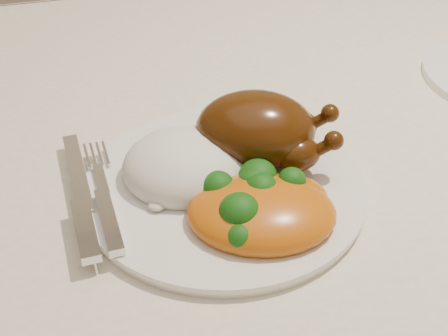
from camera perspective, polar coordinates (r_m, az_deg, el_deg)
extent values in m
cube|color=brown|center=(0.74, 8.72, 0.53)|extent=(1.60, 0.90, 0.04)
cube|color=white|center=(0.72, 8.89, 2.06)|extent=(1.72, 1.02, 0.01)
cube|color=white|center=(1.19, -1.08, 12.36)|extent=(1.72, 0.01, 0.18)
cylinder|color=white|center=(0.64, 0.00, -1.87)|extent=(0.28, 0.28, 0.01)
ellipsoid|color=#472507|center=(0.64, 2.88, 3.50)|extent=(0.15, 0.13, 0.08)
ellipsoid|color=#472507|center=(0.63, 2.27, 4.53)|extent=(0.07, 0.06, 0.03)
ellipsoid|color=#472507|center=(0.63, 6.75, 1.26)|extent=(0.05, 0.04, 0.04)
sphere|color=#472507|center=(0.62, 10.02, 2.48)|extent=(0.02, 0.02, 0.02)
ellipsoid|color=#472507|center=(0.67, 6.60, 3.78)|extent=(0.05, 0.04, 0.04)
sphere|color=#472507|center=(0.67, 9.67, 4.95)|extent=(0.02, 0.02, 0.02)
sphere|color=#472507|center=(0.63, -0.91, 1.21)|extent=(0.03, 0.03, 0.03)
sphere|color=#472507|center=(0.68, -0.55, 4.07)|extent=(0.03, 0.03, 0.03)
ellipsoid|color=white|center=(0.63, -3.54, 0.11)|extent=(0.15, 0.14, 0.07)
ellipsoid|color=orange|center=(0.58, 3.44, -4.12)|extent=(0.16, 0.14, 0.05)
ellipsoid|color=orange|center=(0.60, 6.51, -2.81)|extent=(0.06, 0.06, 0.03)
ellipsoid|color=#0B3B09|center=(0.61, 3.11, -0.78)|extent=(0.04, 0.04, 0.03)
ellipsoid|color=#0B3B09|center=(0.60, -0.55, -1.84)|extent=(0.03, 0.03, 0.03)
ellipsoid|color=#0B3B09|center=(0.56, 1.43, -4.04)|extent=(0.04, 0.04, 0.03)
ellipsoid|color=#0B3B09|center=(0.60, 2.78, -1.43)|extent=(0.03, 0.03, 0.03)
ellipsoid|color=#0B3B09|center=(0.58, 3.54, -3.68)|extent=(0.02, 0.02, 0.03)
ellipsoid|color=#0B3B09|center=(0.55, 1.49, -6.23)|extent=(0.03, 0.03, 0.02)
ellipsoid|color=#0B3B09|center=(0.59, 3.41, -2.22)|extent=(0.04, 0.04, 0.04)
ellipsoid|color=#0B3B09|center=(0.58, 7.67, -4.24)|extent=(0.03, 0.03, 0.03)
ellipsoid|color=#0B3B09|center=(0.60, 6.22, -1.16)|extent=(0.03, 0.03, 0.03)
cube|color=silver|center=(0.66, -13.27, -0.26)|extent=(0.02, 0.13, 0.00)
cube|color=silver|center=(0.59, -12.57, -5.50)|extent=(0.02, 0.08, 0.01)
cube|color=silver|center=(0.59, -10.49, -4.81)|extent=(0.02, 0.09, 0.01)
cube|color=silver|center=(0.66, -11.38, 0.12)|extent=(0.02, 0.09, 0.00)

